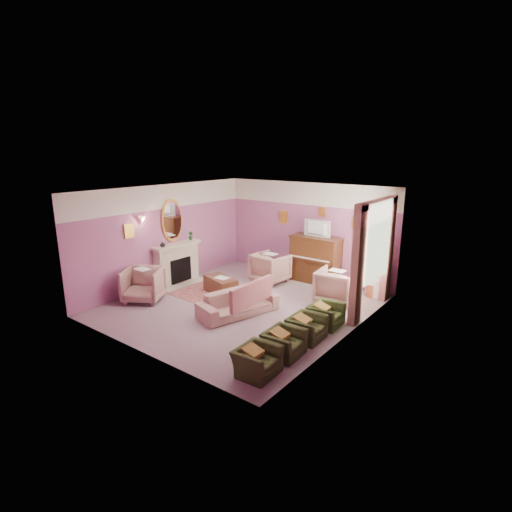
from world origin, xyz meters
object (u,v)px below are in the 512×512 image
Objects in this scene: olive_chair_c at (306,324)px; olive_chair_d at (326,311)px; piano at (315,260)px; floral_armchair_front at (143,283)px; television at (316,227)px; olive_chair_b at (284,339)px; floral_armchair_right at (336,285)px; side_table at (376,283)px; coffee_table at (221,286)px; floral_armchair_left at (270,266)px; olive_chair_a at (257,357)px; sofa at (238,299)px.

olive_chair_d is (0.00, 0.82, 0.00)m from olive_chair_c.
piano is 1.89× the size of olive_chair_d.
floral_armchair_front is 1.27× the size of olive_chair_d.
olive_chair_b is at bearing -67.91° from television.
floral_armchair_right is at bearing 98.18° from olive_chair_b.
side_table is (4.51, 3.89, -0.12)m from floral_armchair_front.
television is at bearing 138.37° from floral_armchair_right.
coffee_table is 1.43× the size of side_table.
coffee_table is at bearing -105.99° from floral_armchair_left.
piano is at bearing 38.35° from floral_armchair_left.
olive_chair_c is (0.43, -2.19, -0.15)m from floral_armchair_right.
side_table is at bearing 60.84° from floral_armchair_right.
olive_chair_a is 4.90m from side_table.
floral_armchair_right is at bearing 35.79° from floral_armchair_front.
television is 0.85× the size of floral_armchair_left.
coffee_table is at bearing 52.18° from floral_armchair_front.
piano is at bearing 58.57° from coffee_table.
olive_chair_a is 1.64m from olive_chair_c.
side_table is at bearing 87.66° from olive_chair_b.
olive_chair_b is at bearing -2.43° from floral_armchair_front.
floral_armchair_left is (-0.79, 2.39, 0.09)m from sofa.
olive_chair_a is (3.14, -2.55, 0.09)m from coffee_table.
olive_chair_b is at bearing -92.34° from side_table.
coffee_table is (-1.48, -2.42, -0.43)m from piano.
olive_chair_d is (1.89, 0.68, -0.06)m from sofa.
floral_armchair_front is 1.34× the size of side_table.
floral_armchair_left reaches higher than olive_chair_b.
coffee_table is at bearing 163.79° from olive_chair_c.
coffee_table is at bearing -121.43° from piano.
floral_armchair_left reaches higher than olive_chair_d.
floral_armchair_left is 3.69m from olive_chair_c.
olive_chair_c is at bearing -90.00° from olive_chair_d.
television is 4.88m from floral_armchair_front.
side_table is (0.17, 3.26, 0.03)m from olive_chair_c.
sofa is at bearing -94.15° from television.
olive_chair_d is (4.34, 1.46, -0.15)m from floral_armchair_front.
floral_armchair_left is at bearing 74.01° from coffee_table.
floral_armchair_left is at bearing -165.64° from side_table.
floral_armchair_right reaches higher than olive_chair_c.
floral_armchair_right is 3.04m from olive_chair_b.
floral_armchair_front is at bearing 177.57° from olive_chair_b.
sofa reaches higher than olive_chair_c.
floral_armchair_left is 4.29m from olive_chair_b.
side_table is at bearing 56.54° from sofa.
olive_chair_b is 0.82m from olive_chair_c.
television is at bearing 179.26° from side_table.
olive_chair_a is 0.82m from olive_chair_b.
floral_armchair_left is (0.46, 1.62, 0.24)m from coffee_table.
olive_chair_a and olive_chair_b have the same top height.
floral_armchair_left is 2.94m from side_table.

